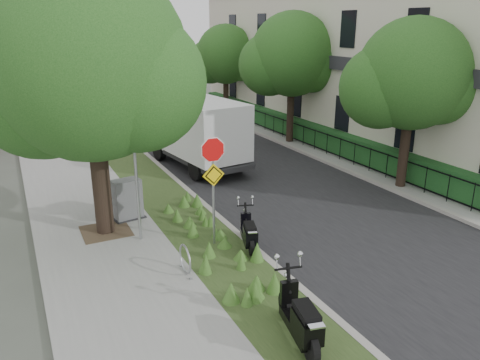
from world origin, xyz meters
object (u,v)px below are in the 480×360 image
Objects in this scene: sign_assembly at (213,169)px; scooter_near at (302,325)px; box_truck at (199,130)px; scooter_far at (249,236)px; utility_cabinet at (127,200)px.

scooter_near is (-0.24, -4.80, -1.75)m from sign_assembly.
sign_assembly is at bearing -108.58° from box_truck.
sign_assembly reaches higher than scooter_far.
box_truck is at bearing 71.42° from sign_assembly.
utility_cabinet is at bearing -132.94° from box_truck.
scooter_near is 4.22m from scooter_far.
scooter_near is 1.53× the size of utility_cabinet.
scooter_near is 1.24× the size of scooter_far.
scooter_far is (0.74, -0.69, -1.83)m from sign_assembly.
scooter_near is 12.64m from box_truck.
box_truck is 6.32m from utility_cabinet.
scooter_far is at bearing -102.23° from box_truck.
sign_assembly reaches higher than box_truck.
scooter_near is 7.86m from utility_cabinet.
sign_assembly is 7.93m from box_truck.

